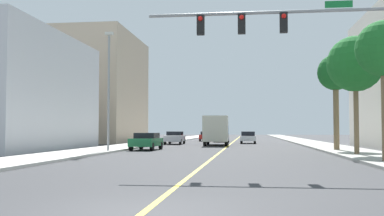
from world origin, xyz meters
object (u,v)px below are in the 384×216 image
Objects in this scene: palm_near at (384,51)px; delivery_truck at (216,130)px; traffic_signal_mast at (306,42)px; palm_mid at (355,64)px; car_green at (146,141)px; palm_far at (336,74)px; car_red at (207,136)px; car_silver at (175,138)px; car_white at (248,137)px; street_lamp at (109,85)px; car_yellow at (221,136)px.

delivery_truck is (-9.71, 24.33, -3.77)m from palm_near.
palm_mid is (4.07, 9.42, 0.37)m from traffic_signal_mast.
palm_mid is 1.78× the size of car_green.
palm_far is 1.75× the size of car_green.
delivery_truck is (4.74, 11.41, 0.87)m from car_green.
traffic_signal_mast is 1.50× the size of palm_near.
traffic_signal_mast reaches higher than car_red.
palm_far reaches higher than car_silver.
car_white is at bearing -59.00° from car_red.
street_lamp is 17.25m from delivery_truck.
street_lamp reaches higher than car_red.
street_lamp reaches higher than palm_near.
palm_near reaches higher than car_white.
palm_mid is at bearing -74.38° from car_yellow.
traffic_signal_mast is at bearing -78.73° from car_red.
palm_far is (16.23, 3.38, 0.93)m from street_lamp.
palm_far is at bearing -71.36° from car_white.
delivery_truck is (-9.71, 12.27, -4.12)m from palm_far.
palm_near is 0.95× the size of palm_far.
car_silver is (-2.26, -14.07, 0.02)m from car_red.
car_white is 0.94× the size of car_silver.
car_white is 6.86m from car_yellow.
street_lamp is 18.42m from palm_near.
delivery_truck is (-5.68, 27.72, -3.60)m from traffic_signal_mast.
traffic_signal_mast is at bearing -83.83° from car_yellow.
palm_mid is 37.74m from car_red.
traffic_signal_mast is 41.36m from car_yellow.
delivery_truck reaches higher than car_silver.
palm_near is 31.27m from car_silver.
car_red is (-12.27, 29.31, -4.99)m from palm_far.
car_green is 0.87× the size of car_silver.
palm_far is at bearing 90.39° from palm_mid.
car_silver is at bearing 108.89° from traffic_signal_mast.
car_silver is (-14.53, 15.25, -4.97)m from palm_far.
car_yellow is (4.56, 9.99, -0.00)m from car_silver.
car_silver is at bearing 146.72° from delivery_truck.
car_green is (1.79, 4.23, -4.06)m from street_lamp.
car_silver is 10.98m from car_yellow.
car_yellow is at bearing -115.88° from car_silver.
traffic_signal_mast is 45.74m from car_red.
street_lamp is 1.18× the size of palm_mid.
car_silver is at bearing 124.41° from palm_mid.
palm_mid reaches higher than car_white.
traffic_signal_mast reaches higher than delivery_truck.
palm_near is at bearing 116.69° from car_silver.
car_yellow is (2.31, -4.08, 0.02)m from car_red.
palm_near is at bearing -28.14° from street_lamp.
car_yellow is (6.27, 28.61, -4.05)m from street_lamp.
car_green is 0.93× the size of car_white.
car_white is at bearing 63.85° from delivery_truck.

